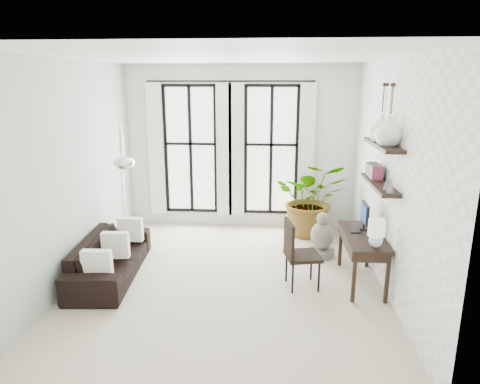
# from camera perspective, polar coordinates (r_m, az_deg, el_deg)

# --- Properties ---
(floor) EXTENTS (5.00, 5.00, 0.00)m
(floor) POSITION_cam_1_polar(r_m,az_deg,el_deg) (6.58, -1.53, -11.41)
(floor) COLOR #C2B79A
(floor) RESTS_ON ground
(ceiling) EXTENTS (5.00, 5.00, 0.00)m
(ceiling) POSITION_cam_1_polar(r_m,az_deg,el_deg) (5.92, -1.74, 17.62)
(ceiling) COLOR white
(ceiling) RESTS_ON wall_back
(wall_left) EXTENTS (0.00, 5.00, 5.00)m
(wall_left) POSITION_cam_1_polar(r_m,az_deg,el_deg) (6.67, -21.25, 2.47)
(wall_left) COLOR #A1B4A6
(wall_left) RESTS_ON floor
(wall_right) EXTENTS (0.00, 5.00, 5.00)m
(wall_right) POSITION_cam_1_polar(r_m,az_deg,el_deg) (6.24, 19.40, 1.86)
(wall_right) COLOR white
(wall_right) RESTS_ON floor
(wall_back) EXTENTS (4.50, 0.00, 4.50)m
(wall_back) POSITION_cam_1_polar(r_m,az_deg,el_deg) (8.50, 0.11, 5.92)
(wall_back) COLOR white
(wall_back) RESTS_ON floor
(windows) EXTENTS (3.26, 0.13, 2.65)m
(windows) POSITION_cam_1_polar(r_m,az_deg,el_deg) (8.46, -1.28, 5.59)
(windows) COLOR white
(windows) RESTS_ON wall_back
(wall_shelves) EXTENTS (0.25, 1.30, 0.60)m
(wall_shelves) POSITION_cam_1_polar(r_m,az_deg,el_deg) (6.21, 18.17, 3.11)
(wall_shelves) COLOR black
(wall_shelves) RESTS_ON wall_right
(sofa) EXTENTS (0.94, 2.10, 0.60)m
(sofa) POSITION_cam_1_polar(r_m,az_deg,el_deg) (6.84, -16.93, -8.32)
(sofa) COLOR black
(sofa) RESTS_ON floor
(throw_pillows) EXTENTS (0.40, 1.52, 0.40)m
(throw_pillows) POSITION_cam_1_polar(r_m,az_deg,el_deg) (6.73, -16.26, -6.80)
(throw_pillows) COLOR white
(throw_pillows) RESTS_ON sofa
(plant) EXTENTS (1.33, 1.16, 1.45)m
(plant) POSITION_cam_1_polar(r_m,az_deg,el_deg) (8.22, 9.43, -0.86)
(plant) COLOR #2D7228
(plant) RESTS_ON floor
(desk) EXTENTS (0.54, 1.27, 1.15)m
(desk) POSITION_cam_1_polar(r_m,az_deg,el_deg) (6.36, 16.20, -6.03)
(desk) COLOR black
(desk) RESTS_ON floor
(desk_chair) EXTENTS (0.56, 0.56, 1.00)m
(desk_chair) POSITION_cam_1_polar(r_m,az_deg,el_deg) (6.16, 7.59, -7.67)
(desk_chair) COLOR black
(desk_chair) RESTS_ON floor
(arc_lamp) EXTENTS (0.72, 1.28, 2.27)m
(arc_lamp) POSITION_cam_1_polar(r_m,az_deg,el_deg) (6.87, -15.48, 4.53)
(arc_lamp) COLOR silver
(arc_lamp) RESTS_ON floor
(buddha) EXTENTS (0.43, 0.43, 0.78)m
(buddha) POSITION_cam_1_polar(r_m,az_deg,el_deg) (7.36, 10.89, -6.04)
(buddha) COLOR slate
(buddha) RESTS_ON floor
(vase_a) EXTENTS (0.37, 0.37, 0.38)m
(vase_a) POSITION_cam_1_polar(r_m,az_deg,el_deg) (5.86, 19.25, 7.70)
(vase_a) COLOR white
(vase_a) RESTS_ON shelf_upper
(vase_b) EXTENTS (0.37, 0.37, 0.38)m
(vase_b) POSITION_cam_1_polar(r_m,az_deg,el_deg) (6.24, 18.33, 8.16)
(vase_b) COLOR white
(vase_b) RESTS_ON shelf_upper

